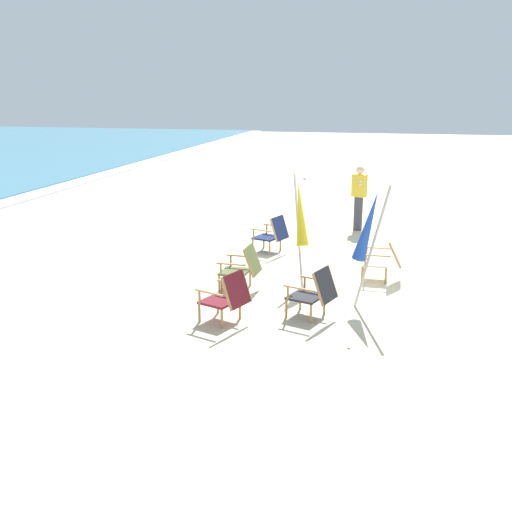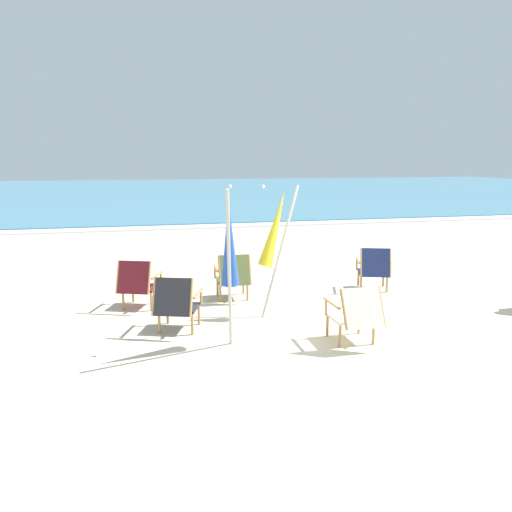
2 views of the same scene
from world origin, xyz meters
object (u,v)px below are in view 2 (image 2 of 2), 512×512
object	(u,v)px
beach_chair_mid_center	(356,313)
umbrella_furled_yellow	(275,231)
beach_chair_far_center	(374,268)
umbrella_furled_blue	(229,244)
beach_chair_front_left	(233,276)
beach_chair_back_left	(138,283)
beach_chair_back_right	(176,303)

from	to	relation	value
beach_chair_mid_center	umbrella_furled_yellow	distance (m)	1.86
beach_chair_far_center	beach_chair_mid_center	bearing A→B (deg)	-121.17
umbrella_furled_blue	umbrella_furled_yellow	xyz separation A→B (m)	(0.93, 1.23, -0.04)
beach_chair_far_center	beach_chair_front_left	bearing A→B (deg)	179.93
beach_chair_back_left	beach_chair_mid_center	world-z (taller)	beach_chair_back_left
beach_chair_back_right	beach_chair_front_left	bearing A→B (deg)	52.93
beach_chair_back_right	beach_chair_back_left	bearing A→B (deg)	111.91
umbrella_furled_blue	umbrella_furled_yellow	bearing A→B (deg)	53.06
umbrella_furled_yellow	beach_chair_mid_center	bearing A→B (deg)	-65.46
umbrella_furled_blue	umbrella_furled_yellow	world-z (taller)	umbrella_furled_blue
beach_chair_front_left	umbrella_furled_blue	distance (m)	2.40
beach_chair_front_left	beach_chair_back_left	bearing A→B (deg)	-174.29
beach_chair_front_left	umbrella_furled_yellow	world-z (taller)	umbrella_furled_yellow
beach_chair_mid_center	beach_chair_back_right	distance (m)	2.44
beach_chair_back_left	umbrella_furled_blue	size ratio (longest dim) A/B	0.40
beach_chair_far_center	umbrella_furled_yellow	distance (m)	2.50
beach_chair_mid_center	umbrella_furled_blue	bearing A→B (deg)	170.96
beach_chair_back_left	umbrella_furled_yellow	distance (m)	2.37
beach_chair_front_left	umbrella_furled_yellow	size ratio (longest dim) A/B	0.40
beach_chair_back_right	umbrella_furled_blue	xyz separation A→B (m)	(0.62, -0.75, 0.93)
beach_chair_back_left	beach_chair_back_right	bearing A→B (deg)	-68.09
beach_chair_front_left	beach_chair_back_right	bearing A→B (deg)	-127.07
beach_chair_back_left	beach_chair_back_right	world-z (taller)	beach_chair_back_left
beach_chair_mid_center	beach_chair_far_center	bearing A→B (deg)	58.83
beach_chair_mid_center	umbrella_furled_yellow	bearing A→B (deg)	114.54
beach_chair_far_center	umbrella_furled_blue	bearing A→B (deg)	-144.78
beach_chair_front_left	umbrella_furled_blue	xyz separation A→B (m)	(-0.46, -2.17, 0.93)
beach_chair_front_left	beach_chair_mid_center	bearing A→B (deg)	-64.73
beach_chair_back_left	beach_chair_mid_center	xyz separation A→B (m)	(2.73, -2.27, -0.01)
beach_chair_far_center	beach_chair_back_left	distance (m)	4.20
umbrella_furled_yellow	beach_chair_back_right	bearing A→B (deg)	-162.58
beach_chair_mid_center	umbrella_furled_blue	world-z (taller)	umbrella_furled_blue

